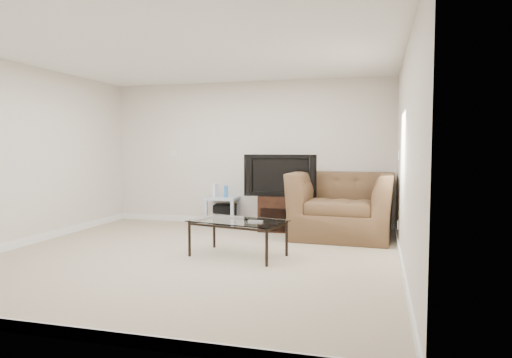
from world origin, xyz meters
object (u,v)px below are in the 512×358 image
(subwoofer, at_px, (225,215))
(recliner, at_px, (342,194))
(tv_stand, at_px, (281,213))
(coffee_table, at_px, (238,238))
(side_table, at_px, (223,211))
(television, at_px, (281,175))

(subwoofer, height_order, recliner, recliner)
(tv_stand, relative_size, recliner, 0.46)
(recliner, bearing_deg, subwoofer, 168.13)
(tv_stand, xyz_separation_m, subwoofer, (-1.06, 0.25, -0.11))
(recliner, bearing_deg, tv_stand, 166.96)
(subwoofer, xyz_separation_m, coffee_table, (0.90, -2.11, 0.05))
(tv_stand, relative_size, coffee_table, 0.60)
(side_table, distance_m, subwoofer, 0.08)
(subwoofer, relative_size, recliner, 0.25)
(tv_stand, xyz_separation_m, television, (0.00, -0.03, 0.62))
(side_table, height_order, coffee_table, side_table)
(coffee_table, bearing_deg, television, 85.05)
(tv_stand, height_order, television, television)
(side_table, xyz_separation_m, recliner, (2.08, -0.51, 0.41))
(tv_stand, bearing_deg, television, -90.00)
(tv_stand, height_order, recliner, recliner)
(subwoofer, height_order, coffee_table, coffee_table)
(side_table, bearing_deg, subwoofer, 36.05)
(television, height_order, subwoofer, television)
(tv_stand, height_order, coffee_table, tv_stand)
(television, distance_m, side_table, 1.30)
(tv_stand, relative_size, television, 0.64)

